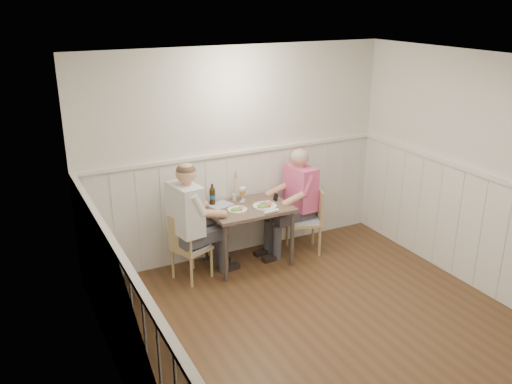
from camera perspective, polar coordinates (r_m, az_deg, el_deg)
ground_plane at (r=5.48m, az=8.57°, el=-15.16°), size 4.50×4.50×0.00m
room_shell at (r=4.77m, az=9.49°, el=-0.06°), size 4.04×4.54×2.60m
wainscot at (r=5.62m, az=4.89°, el=-5.87°), size 4.00×4.49×1.34m
dining_table at (r=6.53m, az=-0.79°, el=-2.33°), size 0.98×0.70×0.75m
chair_right at (r=6.95m, az=5.47°, el=-2.66°), size 0.52×0.52×0.86m
chair_left at (r=6.29m, az=-7.15°, el=-5.63°), size 0.49×0.49×0.79m
man_in_pink at (r=6.93m, az=4.38°, el=-1.69°), size 0.66×0.46×1.38m
diner_cream at (r=6.23m, az=-6.99°, el=-4.11°), size 0.72×0.51×1.44m
plate_man at (r=6.47m, az=0.88°, el=-1.41°), size 0.29×0.29×0.07m
plate_diner at (r=6.37m, az=-2.03°, el=-1.81°), size 0.23×0.23×0.06m
beer_glass_a at (r=6.67m, az=-1.36°, el=0.07°), size 0.07×0.07×0.17m
beer_glass_b at (r=6.60m, az=-1.48°, el=-0.06°), size 0.07×0.07×0.18m
beer_bottle at (r=6.54m, az=-4.61°, el=-0.37°), size 0.07×0.07×0.26m
rolled_napkin at (r=6.29m, az=1.60°, el=-2.06°), size 0.20×0.06×0.04m
grass_vase at (r=6.63m, az=-2.32°, el=0.57°), size 0.05×0.05×0.40m
gingham_mat at (r=6.55m, az=-3.79°, el=-1.35°), size 0.33×0.29×0.01m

